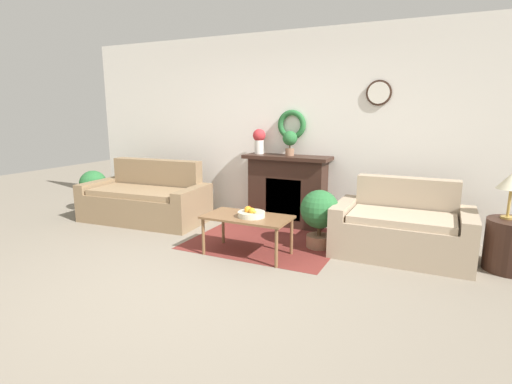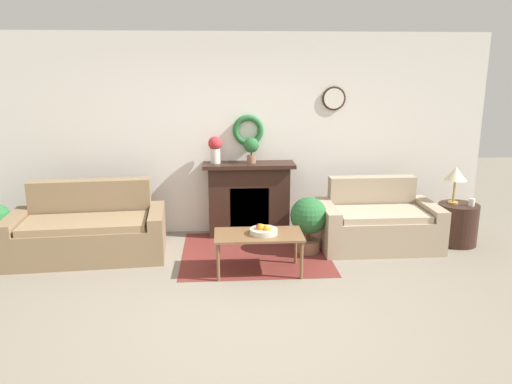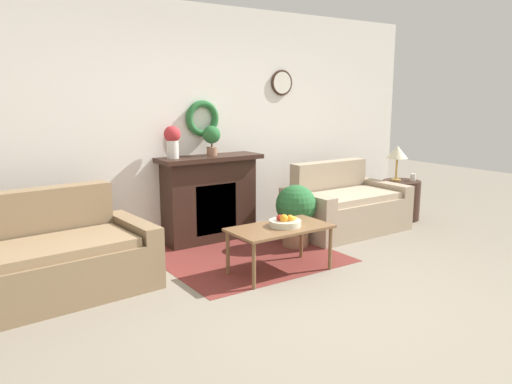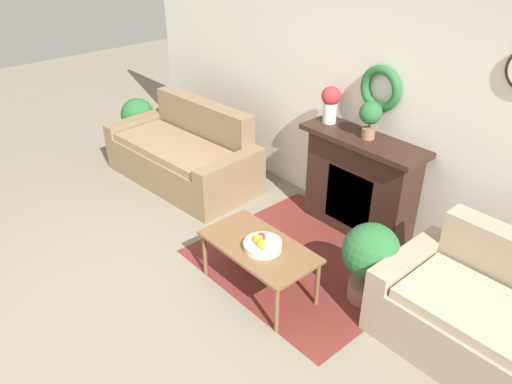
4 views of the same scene
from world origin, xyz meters
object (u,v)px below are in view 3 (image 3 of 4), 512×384
couch_left (41,262)px  fruit_bowl (285,222)px  loveseat_right (345,207)px  side_table_by_loveseat (401,200)px  vase_on_mantel_left (172,140)px  table_lamp (397,153)px  potted_plant_floor_by_loveseat (296,209)px  fireplace (210,198)px  potted_plant_on_mantel (212,137)px  mug (413,177)px  coffee_table (280,231)px

couch_left → fruit_bowl: (2.08, -0.67, 0.19)m
loveseat_right → fruit_bowl: loveseat_right is taller
loveseat_right → side_table_by_loveseat: (1.06, -0.00, -0.03)m
fruit_bowl → vase_on_mantel_left: vase_on_mantel_left is taller
table_lamp → potted_plant_floor_by_loveseat: table_lamp is taller
fireplace → side_table_by_loveseat: fireplace is taller
loveseat_right → potted_plant_floor_by_loveseat: size_ratio=2.12×
vase_on_mantel_left → potted_plant_floor_by_loveseat: 1.57m
loveseat_right → vase_on_mantel_left: bearing=164.1°
fireplace → potted_plant_on_mantel: potted_plant_on_mantel is taller
loveseat_right → table_lamp: size_ratio=3.10×
side_table_by_loveseat → vase_on_mantel_left: 3.32m
potted_plant_on_mantel → fruit_bowl: bearing=-87.6°
loveseat_right → potted_plant_on_mantel: potted_plant_on_mantel is taller
fireplace → loveseat_right: 1.73m
fruit_bowl → fireplace: bearing=93.8°
potted_plant_on_mantel → mug: bearing=-13.1°
fruit_bowl → potted_plant_floor_by_loveseat: potted_plant_floor_by_loveseat is taller
mug → vase_on_mantel_left: 3.37m
table_lamp → potted_plant_floor_by_loveseat: size_ratio=0.68×
couch_left → loveseat_right: 3.61m
fruit_bowl → side_table_by_loveseat: fruit_bowl is taller
couch_left → potted_plant_on_mantel: size_ratio=5.51×
table_lamp → potted_plant_on_mantel: potted_plant_on_mantel is taller
coffee_table → fruit_bowl: 0.10m
fireplace → fruit_bowl: size_ratio=3.97×
loveseat_right → coffee_table: 1.76m
loveseat_right → vase_on_mantel_left: (-2.06, 0.57, 0.91)m
potted_plant_floor_by_loveseat → mug: bearing=2.1°
loveseat_right → fruit_bowl: 1.72m
potted_plant_on_mantel → vase_on_mantel_left: bearing=177.6°
couch_left → coffee_table: (2.03, -0.65, 0.10)m
loveseat_right → fruit_bowl: size_ratio=4.82×
side_table_by_loveseat → potted_plant_on_mantel: potted_plant_on_mantel is taller
loveseat_right → fruit_bowl: bearing=-153.8°
loveseat_right → vase_on_mantel_left: vase_on_mantel_left is taller
mug → couch_left: bearing=-179.9°
couch_left → side_table_by_loveseat: (4.67, 0.10, -0.04)m
couch_left → vase_on_mantel_left: (1.55, 0.67, 0.91)m
fireplace → vase_on_mantel_left: 0.83m
fruit_bowl → mug: size_ratio=3.16×
vase_on_mantel_left → potted_plant_floor_by_loveseat: (1.14, -0.74, -0.79)m
table_lamp → couch_left: bearing=-178.1°
loveseat_right → mug: size_ratio=15.23×
fireplace → potted_plant_floor_by_loveseat: size_ratio=1.74×
loveseat_right → mug: loveseat_right is taller
side_table_by_loveseat → mug: mug is taller
loveseat_right → mug: (1.18, -0.09, 0.28)m
coffee_table → vase_on_mantel_left: vase_on_mantel_left is taller
mug → fruit_bowl: bearing=-166.0°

